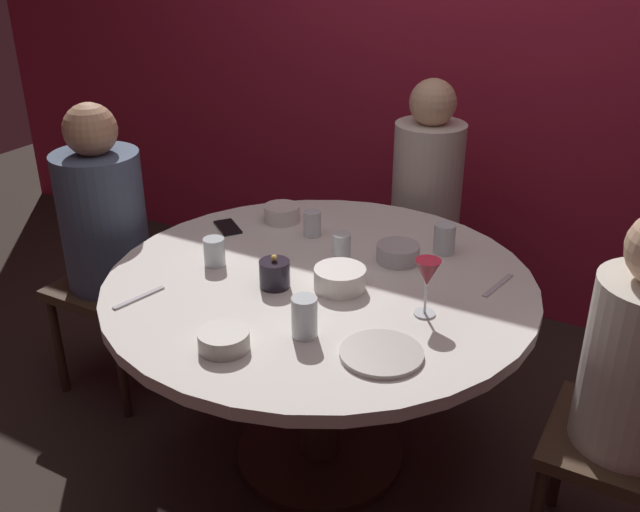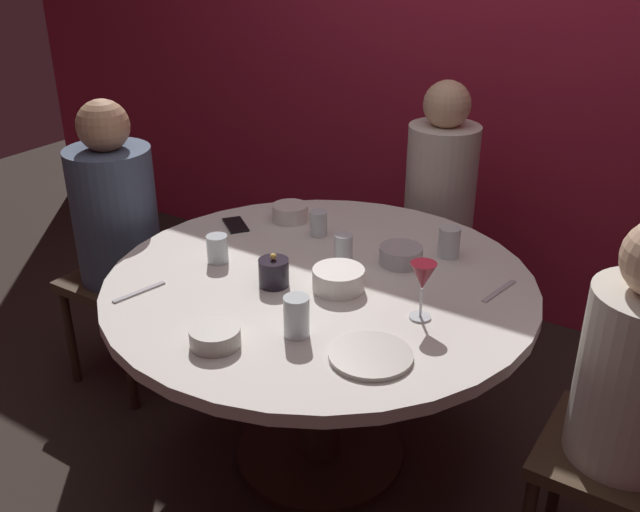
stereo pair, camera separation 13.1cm
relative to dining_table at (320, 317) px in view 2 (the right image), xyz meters
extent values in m
plane|color=#2D231E|center=(0.00, 0.00, -0.58)|extent=(8.00, 8.00, 0.00)
cube|color=maroon|center=(0.00, 1.42, 0.72)|extent=(6.00, 0.10, 2.60)
cylinder|color=silver|center=(0.00, 0.00, 0.12)|extent=(1.38, 1.38, 0.04)
cylinder|color=#332319|center=(0.00, 0.00, -0.24)|extent=(0.14, 0.14, 0.68)
cylinder|color=#2D2116|center=(0.00, 0.00, -0.57)|extent=(0.60, 0.60, 0.03)
cube|color=#3F2D1E|center=(-0.94, 0.00, -0.13)|extent=(0.40, 0.40, 0.04)
cylinder|color=#475670|center=(-0.94, 0.00, 0.15)|extent=(0.32, 0.32, 0.53)
sphere|color=tan|center=(-0.94, 0.00, 0.50)|extent=(0.19, 0.19, 0.19)
cylinder|color=#332319|center=(-1.11, -0.17, -0.37)|extent=(0.04, 0.04, 0.43)
cylinder|color=#332319|center=(-0.77, -0.17, -0.37)|extent=(0.04, 0.04, 0.43)
cylinder|color=#332319|center=(-1.11, 0.17, -0.37)|extent=(0.04, 0.04, 0.43)
cylinder|color=#332319|center=(-0.77, 0.17, -0.37)|extent=(0.04, 0.04, 0.43)
cube|color=#3F2D1E|center=(0.00, 0.93, -0.13)|extent=(0.40, 0.40, 0.04)
cylinder|color=beige|center=(0.00, 0.93, 0.16)|extent=(0.29, 0.29, 0.54)
sphere|color=tan|center=(0.00, 0.93, 0.51)|extent=(0.19, 0.19, 0.19)
cylinder|color=#332319|center=(-0.17, 1.10, -0.37)|extent=(0.04, 0.04, 0.43)
cylinder|color=#332319|center=(-0.17, 0.76, -0.37)|extent=(0.04, 0.04, 0.43)
cylinder|color=#332319|center=(0.17, 1.10, -0.37)|extent=(0.04, 0.04, 0.43)
cylinder|color=#332319|center=(0.17, 0.76, -0.37)|extent=(0.04, 0.04, 0.43)
cube|color=#3F2D1E|center=(0.96, 0.00, -0.13)|extent=(0.40, 0.40, 0.04)
cylinder|color=beige|center=(0.96, 0.00, 0.13)|extent=(0.30, 0.30, 0.49)
cylinder|color=#332319|center=(0.79, 0.17, -0.37)|extent=(0.04, 0.04, 0.43)
cylinder|color=black|center=(-0.10, -0.11, 0.19)|extent=(0.10, 0.10, 0.09)
sphere|color=#F9D159|center=(-0.10, -0.11, 0.24)|extent=(0.02, 0.02, 0.02)
cylinder|color=silver|center=(0.38, -0.05, 0.15)|extent=(0.06, 0.06, 0.01)
cylinder|color=silver|center=(0.38, -0.05, 0.19)|extent=(0.01, 0.01, 0.09)
cone|color=maroon|center=(0.38, -0.05, 0.28)|extent=(0.08, 0.08, 0.08)
cylinder|color=#B2ADA3|center=(0.36, -0.30, 0.15)|extent=(0.22, 0.22, 0.01)
cube|color=black|center=(-0.49, 0.18, 0.15)|extent=(0.15, 0.14, 0.01)
cylinder|color=#B7B7BC|center=(0.17, 0.24, 0.17)|extent=(0.14, 0.14, 0.06)
cylinder|color=#B2ADA3|center=(-0.03, -0.48, 0.17)|extent=(0.14, 0.14, 0.05)
cylinder|color=silver|center=(0.09, -0.03, 0.18)|extent=(0.16, 0.16, 0.07)
cylinder|color=silver|center=(-0.35, 0.34, 0.17)|extent=(0.14, 0.14, 0.06)
cylinder|color=silver|center=(0.01, 0.13, 0.20)|extent=(0.06, 0.06, 0.11)
cylinder|color=silver|center=(0.28, 0.38, 0.20)|extent=(0.07, 0.07, 0.10)
cylinder|color=silver|center=(-0.35, -0.08, 0.19)|extent=(0.07, 0.07, 0.09)
cylinder|color=silver|center=(0.13, -0.32, 0.20)|extent=(0.07, 0.07, 0.12)
cylinder|color=silver|center=(-0.19, 0.28, 0.19)|extent=(0.06, 0.06, 0.09)
cube|color=#B7B7BC|center=(0.51, 0.23, 0.15)|extent=(0.05, 0.18, 0.01)
cube|color=#B7B7BC|center=(-0.42, -0.38, 0.15)|extent=(0.05, 0.18, 0.01)
camera|label=1|loc=(0.98, -1.76, 1.20)|focal=39.98mm
camera|label=2|loc=(1.09, -1.69, 1.20)|focal=39.98mm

